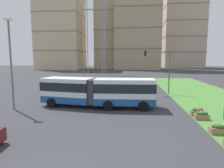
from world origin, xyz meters
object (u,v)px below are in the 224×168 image
articulated_bus (98,91)px  apartment_tower_westcentre (113,33)px  flower_planter_3 (202,115)px  traffic_light_far_right (161,64)px  flower_planter_4 (197,112)px  streetlight_left (11,61)px  flower_planter_2 (219,129)px  apartment_tower_west (61,25)px  apartment_tower_eastcentre (183,30)px  apartment_tower_centre (138,11)px  car_navy_sedan (74,85)px

articulated_bus → apartment_tower_westcentre: (-5.88, 82.85, 16.54)m
flower_planter_3 → traffic_light_far_right: 12.60m
traffic_light_far_right → apartment_tower_westcentre: size_ratio=0.17×
flower_planter_4 → streetlight_left: streetlight_left is taller
flower_planter_2 → flower_planter_3: size_ratio=1.00×
streetlight_left → apartment_tower_west: 78.65m
articulated_bus → flower_planter_4: articulated_bus is taller
streetlight_left → apartment_tower_eastcentre: size_ratio=0.21×
streetlight_left → traffic_light_far_right: bearing=32.6°
flower_planter_3 → apartment_tower_west: size_ratio=0.03×
traffic_light_far_right → streetlight_left: 18.76m
apartment_tower_centre → apartment_tower_eastcentre: (26.02, 18.42, -6.78)m
apartment_tower_westcentre → apartment_tower_eastcentre: 40.08m
apartment_tower_west → apartment_tower_centre: (36.01, 4.00, 6.80)m
articulated_bus → flower_planter_4: bearing=-15.9°
car_navy_sedan → flower_planter_3: size_ratio=4.16×
traffic_light_far_right → apartment_tower_eastcentre: size_ratio=0.15×
flower_planter_2 → flower_planter_4: bearing=90.0°
streetlight_left → apartment_tower_west: size_ratio=0.21×
streetlight_left → apartment_tower_westcentre: (2.27, 84.70, 13.35)m
articulated_bus → apartment_tower_eastcentre: apartment_tower_eastcentre is taller
flower_planter_4 → apartment_tower_centre: size_ratio=0.02×
flower_planter_3 → apartment_tower_westcentre: (-15.14, 86.52, 17.76)m
flower_planter_2 → apartment_tower_eastcentre: size_ratio=0.03×
flower_planter_2 → flower_planter_4: size_ratio=1.00×
car_navy_sedan → streetlight_left: size_ratio=0.52×
apartment_tower_westcentre → flower_planter_2: bearing=-80.4°
flower_planter_2 → apartment_tower_centre: (-2.90, 82.89, 27.00)m
traffic_light_far_right → apartment_tower_west: size_ratio=0.15×
streetlight_left → apartment_tower_west: (-21.50, 73.99, 15.79)m
articulated_bus → apartment_tower_centre: bearing=85.2°
flower_planter_4 → apartment_tower_eastcentre: apartment_tower_eastcentre is taller
flower_planter_3 → flower_planter_2: bearing=-90.0°
streetlight_left → articulated_bus: bearing=12.8°
articulated_bus → streetlight_left: bearing=-167.2°
traffic_light_far_right → apartment_tower_centre: bearing=91.1°
apartment_tower_centre → apartment_tower_eastcentre: bearing=35.3°
flower_planter_4 → apartment_tower_westcentre: size_ratio=0.03×
articulated_bus → flower_planter_3: bearing=-21.6°
streetlight_left → car_navy_sedan: bearing=79.1°
apartment_tower_eastcentre → flower_planter_2: bearing=-102.9°
flower_planter_4 → apartment_tower_westcentre: 88.62m
streetlight_left → apartment_tower_westcentre: 85.78m
apartment_tower_centre → articulated_bus: bearing=-94.8°
flower_planter_2 → apartment_tower_west: size_ratio=0.03×
articulated_bus → flower_planter_4: 9.71m
car_navy_sedan → apartment_tower_west: apartment_tower_west is taller
flower_planter_4 → apartment_tower_west: (-38.91, 74.77, 20.20)m
articulated_bus → apartment_tower_eastcentre: bearing=71.1°
flower_planter_2 → streetlight_left: 18.62m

